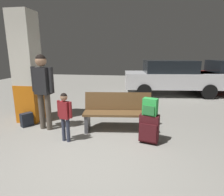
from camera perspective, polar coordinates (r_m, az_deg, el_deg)
name	(u,v)px	position (r m, az deg, el deg)	size (l,w,h in m)	color
ground_plane	(118,105)	(6.92, 1.92, -2.08)	(18.00, 18.00, 0.10)	gray
structural_pillar	(27,69)	(5.40, -24.46, 8.07)	(0.57, 0.57, 2.83)	orange
bench	(118,112)	(4.44, 1.80, -4.36)	(1.65, 0.71, 0.89)	brown
suitcase	(149,128)	(3.90, 11.24, -9.05)	(0.42, 0.31, 0.60)	#471419
backpack_bright	(150,107)	(3.76, 11.54, -2.69)	(0.32, 0.27, 0.34)	green
child	(65,112)	(3.92, -14.23, -4.19)	(0.34, 0.24, 1.03)	#33384C
adult	(43,84)	(4.62, -20.39, 3.92)	(0.60, 0.28, 1.78)	brown
backpack_dark_floor	(27,120)	(5.22, -24.61, -6.02)	(0.30, 0.32, 0.34)	#1E232D
parked_car_near	(171,77)	(8.68, 17.59, 6.24)	(4.26, 2.14, 1.51)	silver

